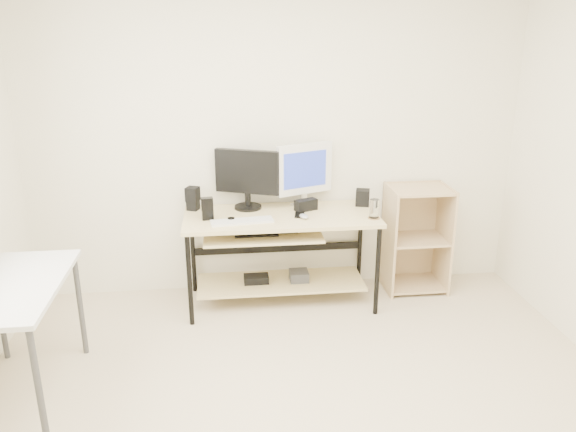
% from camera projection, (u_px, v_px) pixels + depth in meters
% --- Properties ---
extents(room, '(4.01, 4.01, 2.62)m').
position_uv_depth(room, '(287.00, 210.00, 2.64)').
color(room, beige).
rests_on(room, ground).
extents(desk, '(1.50, 0.65, 0.75)m').
position_uv_depth(desk, '(278.00, 240.00, 4.42)').
color(desk, beige).
rests_on(desk, ground).
extents(side_table, '(0.60, 1.00, 0.75)m').
position_uv_depth(side_table, '(8.00, 297.00, 3.20)').
color(side_table, silver).
rests_on(side_table, ground).
extents(shelf_unit, '(0.50, 0.40, 0.90)m').
position_uv_depth(shelf_unit, '(415.00, 237.00, 4.73)').
color(shelf_unit, tan).
rests_on(shelf_unit, ground).
extents(black_monitor, '(0.50, 0.24, 0.48)m').
position_uv_depth(black_monitor, '(247.00, 175.00, 4.42)').
color(black_monitor, black).
rests_on(black_monitor, desk).
extents(white_imac, '(0.46, 0.22, 0.51)m').
position_uv_depth(white_imac, '(305.00, 171.00, 4.47)').
color(white_imac, silver).
rests_on(white_imac, desk).
extents(keyboard, '(0.48, 0.19, 0.02)m').
position_uv_depth(keyboard, '(242.00, 221.00, 4.18)').
color(keyboard, silver).
rests_on(keyboard, desk).
extents(mouse, '(0.09, 0.11, 0.03)m').
position_uv_depth(mouse, '(304.00, 216.00, 4.27)').
color(mouse, '#AEAEB3').
rests_on(mouse, desk).
extents(center_speaker, '(0.19, 0.14, 0.09)m').
position_uv_depth(center_speaker, '(306.00, 205.00, 4.45)').
color(center_speaker, black).
rests_on(center_speaker, desk).
extents(speaker_left, '(0.12, 0.12, 0.19)m').
position_uv_depth(speaker_left, '(193.00, 198.00, 4.44)').
color(speaker_left, black).
rests_on(speaker_left, desk).
extents(speaker_right, '(0.13, 0.13, 0.13)m').
position_uv_depth(speaker_right, '(363.00, 198.00, 4.56)').
color(speaker_right, black).
rests_on(speaker_right, desk).
extents(audio_controller, '(0.09, 0.07, 0.17)m').
position_uv_depth(audio_controller, '(207.00, 209.00, 4.22)').
color(audio_controller, black).
rests_on(audio_controller, desk).
extents(volume_puck, '(0.07, 0.07, 0.02)m').
position_uv_depth(volume_puck, '(231.00, 219.00, 4.22)').
color(volume_puck, black).
rests_on(volume_puck, desk).
extents(smartphone, '(0.09, 0.14, 0.01)m').
position_uv_depth(smartphone, '(300.00, 215.00, 4.33)').
color(smartphone, black).
rests_on(smartphone, desk).
extents(coaster, '(0.12, 0.12, 0.01)m').
position_uv_depth(coaster, '(374.00, 218.00, 4.27)').
color(coaster, olive).
rests_on(coaster, desk).
extents(drinking_glass, '(0.09, 0.09, 0.14)m').
position_uv_depth(drinking_glass, '(374.00, 209.00, 4.25)').
color(drinking_glass, white).
rests_on(drinking_glass, coaster).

